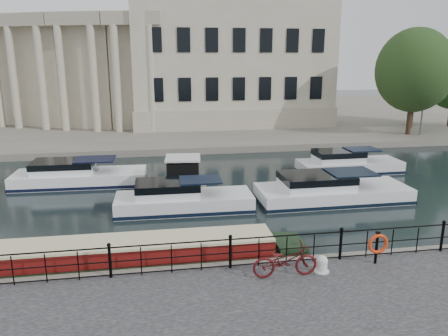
# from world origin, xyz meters

# --- Properties ---
(ground_plane) EXTENTS (160.00, 160.00, 0.00)m
(ground_plane) POSITION_xyz_m (0.00, 0.00, 0.00)
(ground_plane) COLOR black
(ground_plane) RESTS_ON ground
(far_bank) EXTENTS (120.00, 42.00, 0.55)m
(far_bank) POSITION_xyz_m (0.00, 39.00, 0.28)
(far_bank) COLOR #6B665B
(far_bank) RESTS_ON ground_plane
(railing) EXTENTS (24.14, 0.14, 1.22)m
(railing) POSITION_xyz_m (0.00, -2.25, 1.20)
(railing) COLOR black
(railing) RESTS_ON near_quay
(civic_building) EXTENTS (53.55, 31.84, 16.85)m
(civic_building) POSITION_xyz_m (-1.00, 34.71, 7.04)
(civic_building) COLOR #ADA38C
(civic_building) RESTS_ON far_bank
(bicycle) EXTENTS (2.17, 0.77, 1.14)m
(bicycle) POSITION_xyz_m (1.67, -3.13, 1.12)
(bicycle) COLOR #4B0D0F
(bicycle) RESTS_ON near_quay
(mooring_bollard) EXTENTS (0.52, 0.52, 0.59)m
(mooring_bollard) POSITION_xyz_m (2.99, -3.03, 0.83)
(mooring_bollard) COLOR silver
(mooring_bollard) RESTS_ON near_quay
(life_ring_post) EXTENTS (0.73, 0.20, 1.19)m
(life_ring_post) POSITION_xyz_m (5.10, -2.83, 1.30)
(life_ring_post) COLOR black
(life_ring_post) RESTS_ON near_quay
(narrowboat) EXTENTS (13.69, 1.97, 1.51)m
(narrowboat) POSITION_xyz_m (-3.67, -0.79, 0.37)
(narrowboat) COLOR black
(narrowboat) RESTS_ON ground_plane
(harbour_hut) EXTENTS (2.86, 2.47, 2.16)m
(harbour_hut) POSITION_xyz_m (-0.79, 8.28, 0.95)
(harbour_hut) COLOR #6B665B
(harbour_hut) RESTS_ON ground_plane
(cabin_cruisers) EXTENTS (24.93, 8.41, 1.99)m
(cabin_cruisers) POSITION_xyz_m (2.20, 8.10, 0.37)
(cabin_cruisers) COLOR white
(cabin_cruisers) RESTS_ON ground_plane
(trees) EXTENTS (13.27, 9.99, 9.59)m
(trees) POSITION_xyz_m (23.84, 22.72, 5.59)
(trees) COLOR black
(trees) RESTS_ON far_bank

